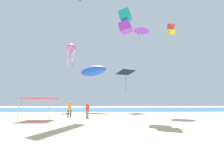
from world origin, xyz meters
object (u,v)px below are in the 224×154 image
at_px(kite_inflatable_blue, 93,71).
at_px(kite_box_red, 171,29).
at_px(kite_delta_purple, 141,30).
at_px(kite_diamond_black, 126,73).
at_px(kite_box_teal, 125,21).
at_px(person_leftmost, 70,108).
at_px(person_near_tent, 87,109).
at_px(kite_octopus_pink, 71,49).
at_px(canopy_tent, 40,99).

xyz_separation_m(kite_inflatable_blue, kite_box_red, (14.81, -4.61, 7.03)).
relative_size(kite_delta_purple, kite_diamond_black, 0.74).
bearing_deg(kite_box_teal, kite_box_red, 149.19).
bearing_deg(kite_box_red, kite_diamond_black, -35.16).
xyz_separation_m(kite_box_teal, kite_inflatable_blue, (-5.50, 11.79, -4.78)).
height_order(person_leftmost, kite_diamond_black, kite_diamond_black).
relative_size(person_near_tent, kite_octopus_pink, 0.36).
distance_m(person_leftmost, kite_octopus_pink, 19.88).
bearing_deg(kite_diamond_black, kite_delta_purple, 93.05).
xyz_separation_m(person_leftmost, kite_box_teal, (7.27, -0.14, 11.84)).
height_order(kite_box_teal, kite_octopus_pink, kite_octopus_pink).
height_order(kite_box_teal, kite_box_red, kite_box_red).
distance_m(kite_box_teal, kite_delta_purple, 7.13).
xyz_separation_m(person_leftmost, kite_octopus_pink, (-3.60, 14.77, 12.81)).
xyz_separation_m(person_leftmost, kite_diamond_black, (8.36, 10.19, 6.31)).
relative_size(kite_box_teal, kite_diamond_black, 0.78).
relative_size(kite_inflatable_blue, kite_box_red, 3.02).
bearing_deg(kite_octopus_pink, kite_inflatable_blue, 49.16).
height_order(person_leftmost, kite_box_teal, kite_box_teal).
bearing_deg(kite_diamond_black, kite_inflatable_blue, -38.78).
bearing_deg(kite_delta_purple, person_near_tent, -56.29).
height_order(person_leftmost, kite_box_red, kite_box_red).
bearing_deg(kite_octopus_pink, person_leftmost, 3.06).
relative_size(person_leftmost, kite_box_teal, 0.58).
distance_m(kite_box_teal, kite_inflatable_blue, 13.86).
bearing_deg(canopy_tent, kite_delta_purple, 34.69).
xyz_separation_m(kite_box_teal, kite_delta_purple, (3.52, 5.99, 1.57)).
distance_m(person_near_tent, kite_diamond_black, 14.60).
height_order(kite_box_teal, kite_delta_purple, kite_delta_purple).
bearing_deg(kite_octopus_pink, kite_delta_purple, 47.56).
bearing_deg(canopy_tent, person_leftmost, 53.65).
xyz_separation_m(canopy_tent, kite_inflatable_blue, (4.21, 14.95, 6.00)).
bearing_deg(kite_inflatable_blue, person_near_tent, 133.20).
relative_size(person_leftmost, kite_delta_purple, 0.61).
relative_size(canopy_tent, person_near_tent, 1.69).
height_order(canopy_tent, kite_box_teal, kite_box_teal).
relative_size(person_near_tent, kite_diamond_black, 0.43).
distance_m(kite_box_teal, kite_diamond_black, 11.77).
distance_m(canopy_tent, kite_inflatable_blue, 16.65).
relative_size(canopy_tent, person_leftmost, 1.62).
bearing_deg(kite_box_red, canopy_tent, 14.35).
relative_size(kite_octopus_pink, kite_delta_purple, 1.65).
xyz_separation_m(person_near_tent, person_leftmost, (-2.48, 1.58, 0.04)).
relative_size(kite_diamond_black, kite_box_red, 1.88).
xyz_separation_m(person_leftmost, kite_delta_purple, (10.79, 5.85, 13.41)).
bearing_deg(kite_delta_purple, person_leftmost, -69.62).
xyz_separation_m(canopy_tent, kite_octopus_pink, (-1.17, 18.08, 11.75)).
height_order(kite_inflatable_blue, kite_diamond_black, kite_inflatable_blue).
bearing_deg(canopy_tent, kite_box_red, 28.52).
xyz_separation_m(canopy_tent, kite_delta_purple, (13.23, 9.16, 12.35)).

